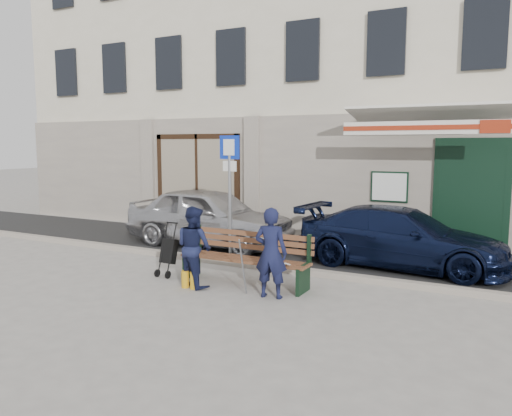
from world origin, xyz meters
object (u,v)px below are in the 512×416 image
Objects in this scene: car_navy at (401,238)px; man at (271,253)px; car_silver at (209,216)px; woman at (194,247)px; parking_sign at (230,177)px; bench at (242,258)px; stroller at (169,252)px.

man is (-1.44, -3.01, 0.13)m from car_navy.
car_silver is 3.55m from woman.
parking_sign is 2.94m from man.
car_navy is at bearing 48.56° from bench.
stroller is (-3.74, -2.68, -0.16)m from car_navy.
car_silver is 1.59× the size of parking_sign.
stroller is at bearing -96.97° from parking_sign.
bench is at bearing 7.63° from stroller.
man reaches higher than stroller.
bench is at bearing 142.54° from car_navy.
car_navy is 3.71m from parking_sign.
car_navy is at bearing 37.68° from stroller.
stroller is at bearing 129.59° from car_navy.
car_navy is 4.21m from woman.
stroller is at bearing -16.25° from man.
bench is 1.51m from stroller.
car_silver reaches higher than stroller.
bench is 1.63× the size of man.
parking_sign reaches higher than car_navy.
woman is at bearing -5.98° from man.
man is at bearing -31.25° from bench.
car_navy is at bearing 23.41° from parking_sign.
parking_sign is 2.28m from bench.
man is at bearing -39.56° from parking_sign.
car_navy is at bearing -89.29° from car_silver.
parking_sign is 1.10× the size of bench.
woman is (0.47, -2.02, -1.06)m from parking_sign.
man is at bearing -6.25° from stroller.
stroller is at bearing -7.87° from woman.
parking_sign is at bearing 79.00° from stroller.
parking_sign reaches higher than bench.
woman is at bearing -22.34° from stroller.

